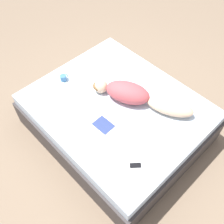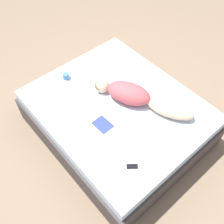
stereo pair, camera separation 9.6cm
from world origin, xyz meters
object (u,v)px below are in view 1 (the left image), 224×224
object	(u,v)px
person	(138,96)
open_magazine	(96,132)
coffee_mug	(64,78)
cell_phone	(135,166)

from	to	relation	value
person	open_magazine	world-z (taller)	person
coffee_mug	cell_phone	distance (m)	1.51
person	coffee_mug	bearing A→B (deg)	90.08
person	cell_phone	bearing A→B (deg)	-162.83
person	open_magazine	size ratio (longest dim) A/B	2.30
person	open_magazine	xyz separation A→B (m)	(-0.66, 0.02, -0.10)
coffee_mug	cell_phone	world-z (taller)	coffee_mug
open_magazine	coffee_mug	size ratio (longest dim) A/B	4.65
open_magazine	cell_phone	size ratio (longest dim) A/B	3.47
cell_phone	coffee_mug	bearing A→B (deg)	31.45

